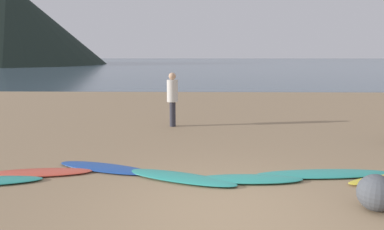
% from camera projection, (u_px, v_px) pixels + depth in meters
% --- Properties ---
extents(ground_plane, '(120.00, 120.00, 0.20)m').
position_uv_depth(ground_plane, '(210.00, 109.00, 14.98)').
color(ground_plane, '#997C5B').
rests_on(ground_plane, ground).
extents(ocean_water, '(140.00, 100.00, 0.01)m').
position_uv_depth(ocean_water, '(202.00, 63.00, 69.66)').
color(ocean_water, '#475B6B').
rests_on(ocean_water, ground).
extents(headland_hill, '(32.91, 32.91, 14.33)m').
position_uv_depth(headland_hill, '(10.00, 24.00, 63.21)').
color(headland_hill, black).
rests_on(headland_hill, ground).
extents(surfboard_1, '(2.06, 0.73, 0.07)m').
position_uv_depth(surfboard_1, '(38.00, 173.00, 6.76)').
color(surfboard_1, '#D84C38').
rests_on(surfboard_1, ground).
extents(surfboard_2, '(2.13, 1.14, 0.06)m').
position_uv_depth(surfboard_2, '(105.00, 168.00, 7.05)').
color(surfboard_2, '#1E479E').
rests_on(surfboard_2, ground).
extents(surfboard_3, '(2.18, 1.23, 0.09)m').
position_uv_depth(surfboard_3, '(180.00, 177.00, 6.47)').
color(surfboard_3, teal).
rests_on(surfboard_3, ground).
extents(surfboard_4, '(1.96, 0.49, 0.09)m').
position_uv_depth(surfboard_4, '(248.00, 179.00, 6.39)').
color(surfboard_4, teal).
rests_on(surfboard_4, ground).
extents(surfboard_5, '(2.63, 0.70, 0.07)m').
position_uv_depth(surfboard_5, '(323.00, 174.00, 6.69)').
color(surfboard_5, teal).
rests_on(surfboard_5, ground).
extents(person_1, '(0.34, 0.34, 1.67)m').
position_uv_depth(person_1, '(172.00, 95.00, 10.93)').
color(person_1, '#2D2D38').
rests_on(person_1, ground).
extents(beach_rock_near, '(0.54, 0.54, 0.54)m').
position_uv_depth(beach_rock_near, '(376.00, 193.00, 5.19)').
color(beach_rock_near, '#484C51').
rests_on(beach_rock_near, ground).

